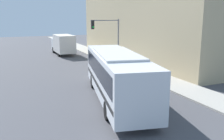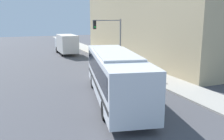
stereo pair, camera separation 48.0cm
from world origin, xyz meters
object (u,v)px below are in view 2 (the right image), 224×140
at_px(fire_hydrant, 160,78).
at_px(traffic_light_pole, 111,34).
at_px(delivery_truck, 66,44).
at_px(parking_meter, 138,63).
at_px(city_bus, 115,73).

distance_m(fire_hydrant, traffic_light_pole, 8.98).
height_order(delivery_truck, fire_hydrant, delivery_truck).
bearing_deg(traffic_light_pole, parking_meter, -77.34).
distance_m(city_bus, fire_hydrant, 5.90).
height_order(fire_hydrant, parking_meter, parking_meter).
relative_size(city_bus, parking_meter, 8.19).
bearing_deg(fire_hydrant, traffic_light_pole, 96.82).
relative_size(delivery_truck, parking_meter, 4.82).
bearing_deg(parking_meter, delivery_truck, 103.70).
bearing_deg(fire_hydrant, delivery_truck, 100.98).
relative_size(city_bus, traffic_light_pole, 2.19).
bearing_deg(traffic_light_pole, delivery_truck, 104.13).
xyz_separation_m(delivery_truck, fire_hydrant, (3.71, -19.10, -1.10)).
distance_m(fire_hydrant, parking_meter, 3.95).
distance_m(city_bus, delivery_truck, 21.77).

